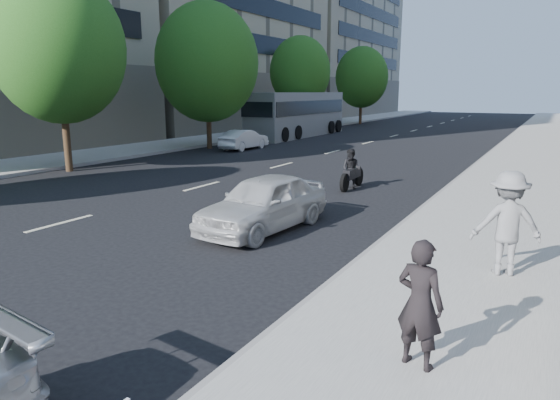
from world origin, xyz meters
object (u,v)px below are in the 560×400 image
Objects in this scene: white_sedan_near at (264,203)px; motorcycle at (351,171)px; white_sedan_mid at (244,140)px; bus at (298,115)px; pedestrian_woman at (420,304)px; jogger at (507,223)px.

white_sedan_near is 6.08m from motorcycle.
white_sedan_mid is 9.75m from bus.
white_sedan_near is (-5.01, 4.75, -0.25)m from pedestrian_woman.
bus is (-16.99, 24.99, 0.54)m from jogger.
jogger reaches higher than motorcycle.
bus reaches higher than white_sedan_near.
white_sedan_near reaches higher than white_sedan_mid.
jogger is 8.95m from motorcycle.
motorcycle is at bearing -52.53° from pedestrian_woman.
jogger reaches higher than pedestrian_woman.
white_sedan_near is at bearing -28.62° from jogger.
bus is at bearing -75.58° from jogger.
motorcycle is (-0.03, 6.08, -0.06)m from white_sedan_near.
white_sedan_mid is at bearing -39.45° from pedestrian_woman.
white_sedan_mid is at bearing 129.83° from white_sedan_near.
white_sedan_near is 1.99× the size of motorcycle.
jogger is at bearing -3.75° from white_sedan_near.
pedestrian_woman is 0.45× the size of white_sedan_mid.
bus is (-16.41, 28.87, 0.69)m from pedestrian_woman.
white_sedan_near is at bearing 126.45° from white_sedan_mid.
white_sedan_near is at bearing -91.08° from motorcycle.
jogger is 0.46× the size of white_sedan_near.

